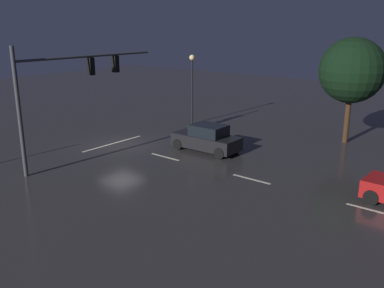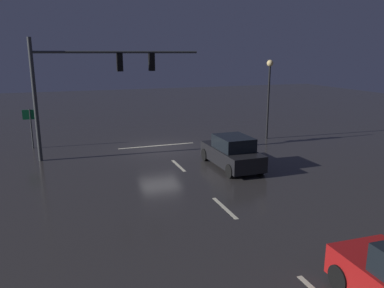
% 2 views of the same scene
% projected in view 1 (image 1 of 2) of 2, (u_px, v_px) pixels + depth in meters
% --- Properties ---
extents(ground_plane, '(80.00, 80.00, 0.00)m').
position_uv_depth(ground_plane, '(120.00, 145.00, 27.65)').
color(ground_plane, '#2D2B2B').
extents(traffic_signal_assembly, '(9.40, 0.47, 6.70)m').
position_uv_depth(traffic_signal_assembly, '(68.00, 81.00, 23.12)').
color(traffic_signal_assembly, '#383A3D').
rests_on(traffic_signal_assembly, ground_plane).
extents(lane_dash_far, '(0.16, 2.20, 0.01)m').
position_uv_depth(lane_dash_far, '(165.00, 157.00, 25.24)').
color(lane_dash_far, beige).
rests_on(lane_dash_far, ground_plane).
extents(lane_dash_mid, '(0.16, 2.20, 0.01)m').
position_uv_depth(lane_dash_mid, '(251.00, 179.00, 21.63)').
color(lane_dash_mid, beige).
rests_on(lane_dash_mid, ground_plane).
extents(lane_dash_near, '(0.16, 2.20, 0.01)m').
position_uv_depth(lane_dash_near, '(372.00, 210.00, 18.03)').
color(lane_dash_near, beige).
rests_on(lane_dash_near, ground_plane).
extents(stop_bar, '(5.00, 0.16, 0.01)m').
position_uv_depth(stop_bar, '(113.00, 143.00, 28.07)').
color(stop_bar, beige).
rests_on(stop_bar, ground_plane).
extents(car_approaching, '(1.96, 4.39, 1.70)m').
position_uv_depth(car_approaching, '(207.00, 139.00, 26.24)').
color(car_approaching, black).
rests_on(car_approaching, ground_plane).
extents(street_lamp_left_kerb, '(0.44, 0.44, 5.43)m').
position_uv_depth(street_lamp_left_kerb, '(192.00, 76.00, 32.62)').
color(street_lamp_left_kerb, black).
rests_on(street_lamp_left_kerb, ground_plane).
extents(tree_left_near, '(4.23, 4.23, 6.93)m').
position_uv_depth(tree_left_near, '(352.00, 71.00, 27.06)').
color(tree_left_near, '#382314').
rests_on(tree_left_near, ground_plane).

